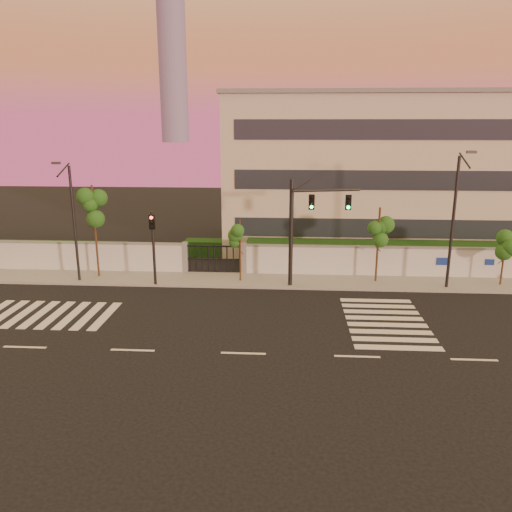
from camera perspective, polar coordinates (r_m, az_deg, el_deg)
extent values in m
plane|color=black|center=(22.52, -1.46, -11.07)|extent=(120.00, 120.00, 0.00)
cube|color=gray|center=(32.25, 0.18, -2.82)|extent=(60.00, 3.00, 0.15)
cube|color=silver|center=(38.58, -26.59, -0.04)|extent=(25.00, 0.30, 2.00)
cube|color=slate|center=(38.35, -26.77, 1.49)|extent=(25.00, 0.36, 0.12)
cube|color=silver|center=(35.69, 24.27, -0.87)|extent=(31.00, 0.30, 2.00)
cube|color=slate|center=(35.45, 24.44, 0.78)|extent=(31.00, 0.36, 0.12)
cube|color=slate|center=(34.04, -8.10, -0.22)|extent=(0.35, 0.35, 2.20)
cube|color=slate|center=(33.47, -1.37, -0.34)|extent=(0.35, 0.35, 2.20)
cube|color=black|center=(36.52, 14.81, 0.13)|extent=(20.00, 2.00, 1.80)
cube|color=black|center=(40.06, -22.94, 0.42)|extent=(12.00, 1.80, 1.40)
cube|color=black|center=(38.62, -3.68, 0.92)|extent=(6.00, 1.50, 1.20)
cube|color=beige|center=(42.96, 13.38, 9.27)|extent=(24.00, 12.00, 12.00)
cube|color=#262D38|center=(37.59, 14.55, 3.06)|extent=(22.00, 0.08, 1.40)
cube|color=#262D38|center=(37.07, 14.90, 8.36)|extent=(22.00, 0.08, 1.40)
cube|color=#262D38|center=(36.87, 15.27, 13.77)|extent=(22.00, 0.08, 1.40)
cube|color=slate|center=(42.86, 13.88, 17.41)|extent=(24.40, 12.40, 0.30)
cylinder|color=slate|center=(310.85, -9.59, 22.91)|extent=(16.00, 16.00, 110.00)
cube|color=silver|center=(30.08, -26.57, -5.89)|extent=(0.50, 4.00, 0.02)
cube|color=silver|center=(29.64, -25.06, -6.01)|extent=(0.50, 4.00, 0.02)
cube|color=silver|center=(29.22, -23.50, -6.12)|extent=(0.50, 4.00, 0.02)
cube|color=silver|center=(28.83, -21.90, -6.24)|extent=(0.50, 4.00, 0.02)
cube|color=silver|center=(28.46, -20.25, -6.35)|extent=(0.50, 4.00, 0.02)
cube|color=silver|center=(28.11, -18.56, -6.46)|extent=(0.50, 4.00, 0.02)
cube|color=silver|center=(27.79, -16.83, -6.56)|extent=(0.50, 4.00, 0.02)
cube|color=silver|center=(23.91, 15.99, -10.05)|extent=(4.00, 0.50, 0.02)
cube|color=silver|center=(24.71, 15.56, -9.19)|extent=(4.00, 0.50, 0.02)
cube|color=silver|center=(25.52, 15.15, -8.38)|extent=(4.00, 0.50, 0.02)
cube|color=silver|center=(26.33, 14.78, -7.61)|extent=(4.00, 0.50, 0.02)
cube|color=silver|center=(27.15, 14.42, -6.90)|extent=(4.00, 0.50, 0.02)
cube|color=silver|center=(27.98, 14.09, -6.22)|extent=(4.00, 0.50, 0.02)
cube|color=silver|center=(28.80, 13.78, -5.58)|extent=(4.00, 0.50, 0.02)
cube|color=silver|center=(29.64, 13.48, -4.98)|extent=(4.00, 0.50, 0.02)
cube|color=silver|center=(25.38, -24.91, -9.43)|extent=(2.00, 0.15, 0.01)
cube|color=silver|center=(23.46, -13.92, -10.40)|extent=(2.00, 0.15, 0.01)
cube|color=silver|center=(22.52, -1.46, -11.05)|extent=(2.00, 0.15, 0.01)
cube|color=silver|center=(22.66, 11.48, -11.19)|extent=(2.00, 0.15, 0.01)
cube|color=silver|center=(23.88, 23.67, -10.81)|extent=(2.00, 0.15, 0.01)
cylinder|color=#382314|center=(33.88, -17.87, 2.55)|extent=(0.13, 0.13, 6.13)
sphere|color=#164A15|center=(33.57, -18.12, 5.62)|extent=(1.22, 1.22, 1.22)
sphere|color=#164A15|center=(33.78, -17.25, 4.16)|extent=(0.93, 0.93, 0.93)
sphere|color=#164A15|center=(33.63, -18.66, 4.53)|extent=(0.89, 0.89, 0.89)
cylinder|color=#382314|center=(31.56, -1.82, 0.50)|extent=(0.11, 0.11, 4.09)
sphere|color=#164A15|center=(31.28, -1.84, 2.69)|extent=(0.98, 0.98, 0.98)
sphere|color=#164A15|center=(31.56, -1.24, 1.66)|extent=(0.75, 0.75, 0.75)
sphere|color=#164A15|center=(31.27, -2.34, 1.91)|extent=(0.71, 0.71, 0.71)
cylinder|color=#382314|center=(32.22, 13.74, 1.12)|extent=(0.13, 0.13, 4.90)
sphere|color=#164A15|center=(31.92, 13.90, 3.68)|extent=(1.20, 1.20, 1.20)
sphere|color=#164A15|center=(32.34, 14.41, 2.46)|extent=(0.91, 0.91, 0.91)
sphere|color=#164A15|center=(31.80, 13.31, 2.78)|extent=(0.87, 0.87, 0.87)
cylinder|color=#382314|center=(34.38, 26.43, -0.29)|extent=(0.11, 0.11, 3.60)
sphere|color=#164A15|center=(34.15, 26.63, 1.46)|extent=(1.00, 1.00, 1.00)
sphere|color=#164A15|center=(34.55, 26.90, 0.64)|extent=(0.76, 0.76, 0.76)
sphere|color=#164A15|center=(33.99, 26.23, 0.83)|extent=(0.73, 0.73, 0.73)
cylinder|color=black|center=(30.40, 4.02, 2.47)|extent=(0.26, 0.26, 6.72)
cylinder|color=black|center=(30.03, 8.08, 7.46)|extent=(4.05, 1.11, 0.17)
cube|color=black|center=(30.02, 6.37, 6.15)|extent=(0.38, 0.20, 0.98)
sphere|color=#0CF259|center=(29.96, 6.37, 5.54)|extent=(0.22, 0.22, 0.22)
cube|color=black|center=(30.20, 10.51, 6.05)|extent=(0.38, 0.20, 0.98)
sphere|color=#0CF259|center=(30.14, 10.51, 5.44)|extent=(0.22, 0.22, 0.22)
cylinder|color=black|center=(31.33, -11.61, 0.72)|extent=(0.17, 0.17, 4.76)
cube|color=black|center=(30.91, -11.80, 3.84)|extent=(0.37, 0.19, 0.95)
sphere|color=red|center=(30.75, -11.89, 4.34)|extent=(0.21, 0.21, 0.21)
cylinder|color=black|center=(33.24, -20.03, 3.28)|extent=(0.17, 0.17, 7.42)
cylinder|color=black|center=(32.02, -21.18, 9.17)|extent=(0.09, 1.78, 0.72)
cube|color=#3F3F44|center=(31.23, -21.89, 9.84)|extent=(0.46, 0.23, 0.14)
cylinder|color=black|center=(32.01, 21.55, 3.34)|extent=(0.18, 0.18, 8.10)
cylinder|color=black|center=(30.68, 22.74, 10.05)|extent=(0.10, 1.94, 0.79)
cube|color=#3F3F44|center=(29.80, 23.40, 10.86)|extent=(0.51, 0.25, 0.15)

